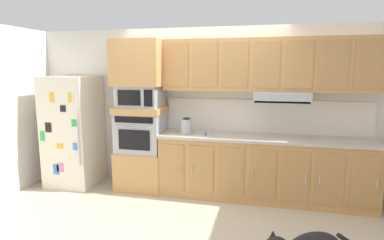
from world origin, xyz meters
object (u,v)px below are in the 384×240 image
Objects in this scene: refrigerator at (73,131)px; screwdriver at (206,134)px; microwave at (141,96)px; electric_kettle at (186,126)px; built_in_oven at (142,132)px.

refrigerator is 12.32× the size of screwdriver.
electric_kettle is at bearing -3.68° from microwave.
refrigerator is 2.73× the size of microwave.
built_in_oven is 2.92× the size of electric_kettle.
microwave is at bearing 176.76° from screwdriver.
built_in_oven is at bearing 176.32° from electric_kettle.
refrigerator is 2.51× the size of built_in_oven.
microwave is at bearing -0.77° from built_in_oven.
refrigerator reaches higher than screwdriver.
electric_kettle is at bearing 0.62° from refrigerator.
electric_kettle is (-0.30, 0.01, 0.10)m from screwdriver.
microwave is 2.68× the size of electric_kettle.
refrigerator is 7.33× the size of electric_kettle.
microwave reaches higher than electric_kettle.
built_in_oven is (1.16, 0.07, 0.02)m from refrigerator.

